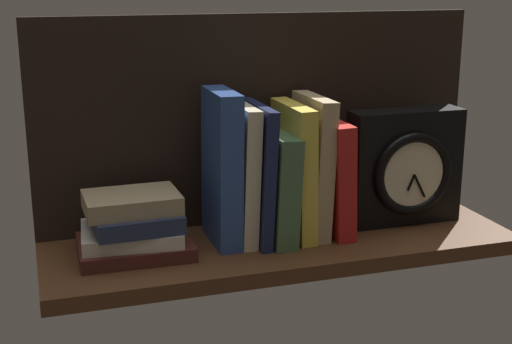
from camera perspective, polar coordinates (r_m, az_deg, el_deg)
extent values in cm
cube|color=#4C2D19|center=(122.40, 2.02, -5.89)|extent=(78.66, 24.48, 2.50)
cube|color=black|center=(127.53, 0.33, 4.15)|extent=(78.66, 1.20, 36.58)
cube|color=#2D4C8E|center=(117.77, -2.71, 0.34)|extent=(4.11, 12.68, 25.27)
cube|color=beige|center=(119.00, -1.11, -0.12)|extent=(3.27, 12.84, 22.77)
cube|color=#192147|center=(119.69, 0.00, -0.03)|extent=(2.84, 15.79, 22.73)
cube|color=#476B44|center=(121.25, 1.38, -0.94)|extent=(4.50, 16.80, 18.27)
cube|color=gold|center=(121.85, 2.98, 0.16)|extent=(3.31, 14.85, 22.43)
cube|color=tan|center=(122.82, 4.36, 0.53)|extent=(3.72, 13.92, 23.58)
cube|color=red|center=(124.61, 5.76, -0.25)|extent=(3.90, 15.50, 19.57)
cube|color=black|center=(130.59, 11.54, 0.43)|extent=(20.28, 5.72, 20.28)
torus|color=black|center=(128.00, 12.23, -0.17)|extent=(14.88, 1.83, 14.88)
cylinder|color=beige|center=(128.00, 12.23, -0.17)|extent=(12.00, 0.60, 12.00)
cube|color=black|center=(127.67, 12.09, -0.83)|extent=(1.42, 0.30, 2.82)
cube|color=black|center=(128.69, 12.72, -1.07)|extent=(2.50, 0.30, 4.27)
torus|color=black|center=(126.39, 12.36, 3.57)|extent=(2.44, 0.44, 2.44)
cube|color=#471E19|center=(117.28, -9.48, -5.83)|extent=(17.92, 13.79, 2.24)
cube|color=beige|center=(116.52, -9.77, -4.80)|extent=(16.26, 13.28, 2.27)
cube|color=#232D4C|center=(115.29, -9.40, -3.69)|extent=(13.71, 12.34, 2.73)
cube|color=#9E8966|center=(114.48, -9.74, -2.36)|extent=(14.72, 10.57, 2.87)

